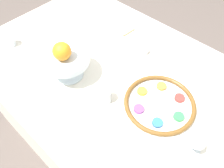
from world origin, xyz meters
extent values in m
plane|color=#564C47|center=(0.00, 0.00, 0.00)|extent=(8.00, 8.00, 0.00)
cube|color=silver|center=(0.00, 0.00, 0.38)|extent=(1.47, 0.98, 0.77)
cylinder|color=silver|center=(-0.31, 0.02, 0.77)|extent=(0.32, 0.32, 0.01)
torus|color=brown|center=(-0.31, 0.02, 0.79)|extent=(0.32, 0.32, 0.02)
cylinder|color=gold|center=(-0.21, 0.02, 0.79)|extent=(0.05, 0.05, 0.01)
cylinder|color=#844299|center=(-0.26, 0.10, 0.79)|extent=(0.05, 0.05, 0.01)
cylinder|color=#2D6BB7|center=(-0.36, 0.10, 0.79)|extent=(0.05, 0.05, 0.01)
cylinder|color=#33934C|center=(-0.40, 0.02, 0.79)|extent=(0.05, 0.05, 0.01)
cylinder|color=red|center=(-0.36, -0.07, 0.79)|extent=(0.05, 0.05, 0.01)
cylinder|color=orange|center=(-0.26, -0.07, 0.79)|extent=(0.05, 0.05, 0.01)
cylinder|color=silver|center=(-0.52, 0.10, 0.77)|extent=(0.07, 0.07, 0.00)
cylinder|color=silver|center=(-0.52, 0.10, 0.81)|extent=(0.01, 0.01, 0.07)
cone|color=silver|center=(-0.52, 0.10, 0.88)|extent=(0.06, 0.06, 0.07)
cylinder|color=silver|center=(0.12, 0.17, 0.77)|extent=(0.14, 0.14, 0.01)
cylinder|color=silver|center=(0.12, 0.17, 0.82)|extent=(0.03, 0.03, 0.09)
cylinder|color=silver|center=(0.12, 0.17, 0.88)|extent=(0.21, 0.21, 0.03)
sphere|color=orange|center=(0.12, 0.18, 0.94)|extent=(0.08, 0.08, 0.08)
cylinder|color=silver|center=(0.16, -0.27, 0.77)|extent=(0.20, 0.20, 0.01)
cube|color=#D1B784|center=(0.16, -0.27, 0.78)|extent=(0.11, 0.11, 0.01)
cylinder|color=white|center=(0.02, -0.20, 0.79)|extent=(0.18, 0.06, 0.04)
cylinder|color=silver|center=(-0.11, 0.16, 0.80)|extent=(0.06, 0.06, 0.07)
cylinder|color=silver|center=(0.54, 0.25, 0.80)|extent=(0.06, 0.06, 0.07)
cube|color=silver|center=(-0.28, 0.30, 0.77)|extent=(0.06, 0.19, 0.01)
cube|color=silver|center=(-0.25, 0.30, 0.77)|extent=(0.07, 0.19, 0.01)
camera|label=1|loc=(-0.51, 0.55, 1.59)|focal=35.00mm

